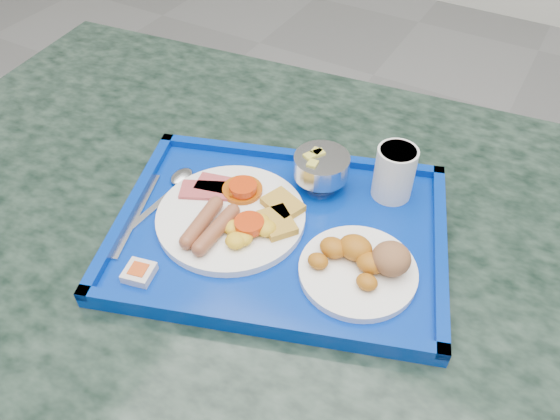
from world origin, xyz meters
name	(u,v)px	position (x,y,z in m)	size (l,w,h in m)	color
table	(263,300)	(-0.19, 0.17, 0.62)	(1.43, 1.04, 0.83)	slate
tray	(280,232)	(-0.15, 0.15, 0.84)	(0.57, 0.49, 0.03)	#032B9C
main_plate	(234,216)	(-0.21, 0.13, 0.86)	(0.22, 0.22, 0.03)	white
bread_plate	(363,264)	(-0.01, 0.14, 0.87)	(0.16, 0.16, 0.05)	white
fruit_bowl	(321,167)	(-0.14, 0.27, 0.89)	(0.09, 0.09, 0.06)	#B2B2B4
juice_cup	(395,171)	(-0.03, 0.31, 0.90)	(0.06, 0.06, 0.09)	white
spoon	(173,186)	(-0.34, 0.15, 0.85)	(0.03, 0.18, 0.01)	#B2B2B4
knife	(137,214)	(-0.35, 0.07, 0.85)	(0.01, 0.18, 0.00)	#B2B2B4
jam_packet	(139,272)	(-0.27, -0.02, 0.86)	(0.05, 0.05, 0.02)	silver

